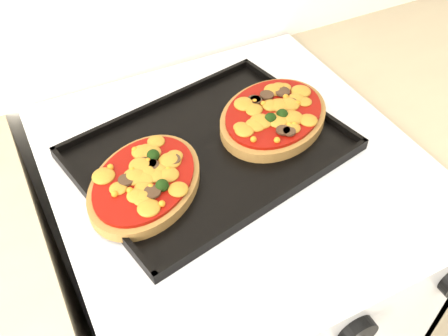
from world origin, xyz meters
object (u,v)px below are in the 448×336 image
pizza_left (145,181)px  stove (231,297)px  baking_tray (210,148)px  pizza_right (274,115)px

pizza_left → stove: bearing=4.5°
stove → baking_tray: 0.47m
stove → pizza_right: pizza_right is taller
baking_tray → stove: bearing=-44.5°
pizza_left → pizza_right: pizza_right is taller
pizza_right → baking_tray: bearing=-174.3°
stove → pizza_right: 0.49m
pizza_left → pizza_right: size_ratio=0.96×
baking_tray → pizza_left: (-0.13, -0.03, 0.01)m
baking_tray → pizza_left: pizza_left is taller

